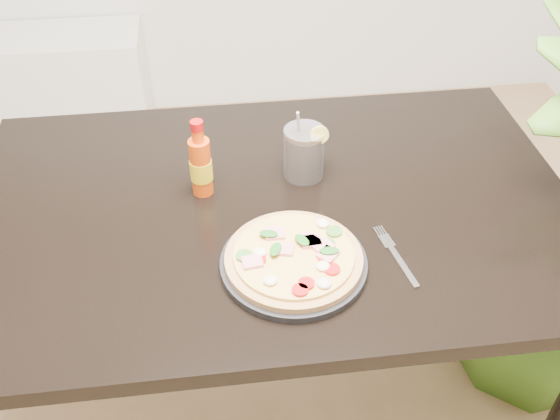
{
  "coord_description": "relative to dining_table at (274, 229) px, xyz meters",
  "views": [
    {
      "loc": [
        0.19,
        -0.57,
        1.68
      ],
      "look_at": [
        0.32,
        0.41,
        0.83
      ],
      "focal_mm": 40.0,
      "sensor_mm": 36.0,
      "label": 1
    }
  ],
  "objects": [
    {
      "name": "dining_table",
      "position": [
        0.0,
        0.0,
        0.0
      ],
      "size": [
        1.4,
        0.9,
        0.75
      ],
      "color": "black",
      "rests_on": "ground"
    },
    {
      "name": "plate",
      "position": [
        0.02,
        -0.21,
        0.09
      ],
      "size": [
        0.3,
        0.3,
        0.02
      ],
      "primitive_type": "cylinder",
      "color": "black",
      "rests_on": "dining_table"
    },
    {
      "name": "pizza",
      "position": [
        0.02,
        -0.21,
        0.11
      ],
      "size": [
        0.28,
        0.28,
        0.03
      ],
      "color": "tan",
      "rests_on": "plate"
    },
    {
      "name": "hot_sauce_bottle",
      "position": [
        -0.16,
        0.06,
        0.16
      ],
      "size": [
        0.06,
        0.06,
        0.19
      ],
      "rotation": [
        0.0,
        0.0,
        0.19
      ],
      "color": "#E64C0D",
      "rests_on": "dining_table"
    },
    {
      "name": "cola_cup",
      "position": [
        0.09,
        0.1,
        0.14
      ],
      "size": [
        0.1,
        0.1,
        0.19
      ],
      "rotation": [
        0.0,
        0.0,
        -0.02
      ],
      "color": "black",
      "rests_on": "dining_table"
    },
    {
      "name": "fork",
      "position": [
        0.23,
        -0.2,
        0.09
      ],
      "size": [
        0.05,
        0.19,
        0.0
      ],
      "rotation": [
        0.0,
        0.0,
        0.19
      ],
      "color": "silver",
      "rests_on": "dining_table"
    },
    {
      "name": "plant_pot",
      "position": [
        0.81,
        0.03,
        -0.56
      ],
      "size": [
        0.28,
        0.28,
        0.22
      ],
      "primitive_type": "cylinder",
      "color": "brown",
      "rests_on": "ground"
    }
  ]
}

